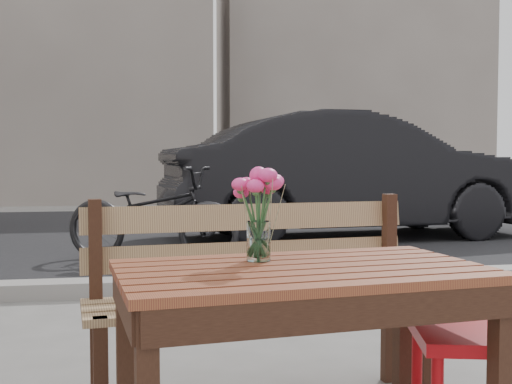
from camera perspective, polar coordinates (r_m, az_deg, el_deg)
street at (r=7.07m, az=-5.66°, el=-5.19°), size 30.00×8.12×0.12m
backdrop_buildings at (r=16.53m, az=-7.43°, el=11.92°), size 15.50×4.00×8.00m
main_table at (r=2.04m, az=4.11°, el=-9.82°), size 1.21×0.80×0.70m
main_bench at (r=2.72m, az=0.11°, el=-7.47°), size 1.48×0.59×0.89m
red_chair at (r=2.31m, az=21.58°, el=-10.00°), size 0.54×0.54×0.90m
main_vase at (r=2.10m, az=0.23°, el=-0.94°), size 0.17×0.17×0.31m
parked_car at (r=8.49m, az=8.38°, el=1.40°), size 5.02×2.18×1.61m
bicycle at (r=6.46m, az=-9.27°, el=-1.95°), size 1.93×1.36×0.96m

